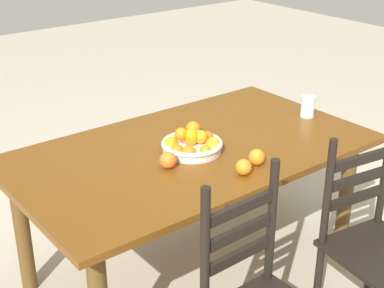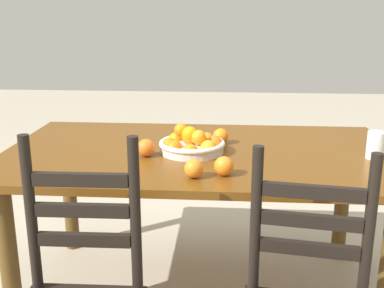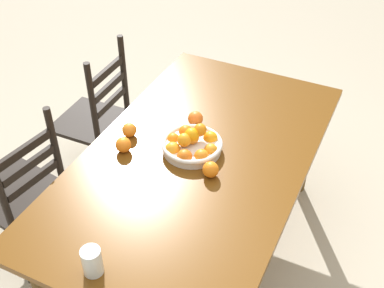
{
  "view_description": "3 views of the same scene",
  "coord_description": "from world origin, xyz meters",
  "px_view_note": "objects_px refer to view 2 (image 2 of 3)",
  "views": [
    {
      "loc": [
        1.57,
        2.02,
        1.91
      ],
      "look_at": [
        0.03,
        0.04,
        0.77
      ],
      "focal_mm": 52.86,
      "sensor_mm": 36.0,
      "label": 1
    },
    {
      "loc": [
        -0.12,
        2.08,
        1.36
      ],
      "look_at": [
        0.03,
        0.04,
        0.77
      ],
      "focal_mm": 43.96,
      "sensor_mm": 36.0,
      "label": 2
    },
    {
      "loc": [
        -1.63,
        -0.75,
        2.28
      ],
      "look_at": [
        0.03,
        0.04,
        0.77
      ],
      "focal_mm": 45.68,
      "sensor_mm": 36.0,
      "label": 3
    }
  ],
  "objects_px": {
    "orange_loose_0": "(146,148)",
    "orange_loose_1": "(224,166)",
    "drinking_glass": "(376,145)",
    "dining_table": "(199,170)",
    "fruit_bowl": "(192,144)",
    "orange_loose_3": "(194,169)",
    "orange_loose_2": "(221,136)"
  },
  "relations": [
    {
      "from": "fruit_bowl",
      "to": "orange_loose_3",
      "type": "bearing_deg",
      "value": 95.4
    },
    {
      "from": "dining_table",
      "to": "orange_loose_1",
      "type": "bearing_deg",
      "value": 108.85
    },
    {
      "from": "orange_loose_3",
      "to": "drinking_glass",
      "type": "bearing_deg",
      "value": -158.27
    },
    {
      "from": "orange_loose_1",
      "to": "drinking_glass",
      "type": "bearing_deg",
      "value": -157.58
    },
    {
      "from": "orange_loose_0",
      "to": "orange_loose_2",
      "type": "height_order",
      "value": "orange_loose_0"
    },
    {
      "from": "fruit_bowl",
      "to": "orange_loose_1",
      "type": "bearing_deg",
      "value": 116.05
    },
    {
      "from": "dining_table",
      "to": "fruit_bowl",
      "type": "distance_m",
      "value": 0.14
    },
    {
      "from": "orange_loose_0",
      "to": "orange_loose_3",
      "type": "bearing_deg",
      "value": 131.18
    },
    {
      "from": "fruit_bowl",
      "to": "orange_loose_0",
      "type": "height_order",
      "value": "fruit_bowl"
    },
    {
      "from": "orange_loose_2",
      "to": "drinking_glass",
      "type": "bearing_deg",
      "value": 164.7
    },
    {
      "from": "dining_table",
      "to": "drinking_glass",
      "type": "xyz_separation_m",
      "value": [
        -0.77,
        0.07,
        0.16
      ]
    },
    {
      "from": "dining_table",
      "to": "orange_loose_3",
      "type": "height_order",
      "value": "orange_loose_3"
    },
    {
      "from": "drinking_glass",
      "to": "dining_table",
      "type": "bearing_deg",
      "value": -5.05
    },
    {
      "from": "orange_loose_1",
      "to": "drinking_glass",
      "type": "height_order",
      "value": "drinking_glass"
    },
    {
      "from": "drinking_glass",
      "to": "fruit_bowl",
      "type": "bearing_deg",
      "value": -2.1
    },
    {
      "from": "orange_loose_0",
      "to": "drinking_glass",
      "type": "distance_m",
      "value": 1.0
    },
    {
      "from": "orange_loose_0",
      "to": "orange_loose_1",
      "type": "xyz_separation_m",
      "value": [
        -0.34,
        0.23,
        -0.0
      ]
    },
    {
      "from": "orange_loose_2",
      "to": "orange_loose_3",
      "type": "distance_m",
      "value": 0.5
    },
    {
      "from": "fruit_bowl",
      "to": "drinking_glass",
      "type": "bearing_deg",
      "value": 177.9
    },
    {
      "from": "fruit_bowl",
      "to": "orange_loose_2",
      "type": "relative_size",
      "value": 3.97
    },
    {
      "from": "fruit_bowl",
      "to": "orange_loose_0",
      "type": "distance_m",
      "value": 0.21
    },
    {
      "from": "orange_loose_1",
      "to": "dining_table",
      "type": "bearing_deg",
      "value": -71.15
    },
    {
      "from": "fruit_bowl",
      "to": "orange_loose_1",
      "type": "xyz_separation_m",
      "value": [
        -0.15,
        0.3,
        -0.0
      ]
    },
    {
      "from": "orange_loose_1",
      "to": "orange_loose_3",
      "type": "height_order",
      "value": "orange_loose_1"
    },
    {
      "from": "orange_loose_0",
      "to": "drinking_glass",
      "type": "xyz_separation_m",
      "value": [
        -1.0,
        -0.04,
        0.02
      ]
    },
    {
      "from": "orange_loose_3",
      "to": "dining_table",
      "type": "bearing_deg",
      "value": -89.87
    },
    {
      "from": "fruit_bowl",
      "to": "orange_loose_2",
      "type": "xyz_separation_m",
      "value": [
        -0.13,
        -0.16,
        -0.0
      ]
    },
    {
      "from": "orange_loose_0",
      "to": "drinking_glass",
      "type": "height_order",
      "value": "drinking_glass"
    },
    {
      "from": "orange_loose_3",
      "to": "orange_loose_0",
      "type": "bearing_deg",
      "value": -48.82
    },
    {
      "from": "dining_table",
      "to": "orange_loose_1",
      "type": "xyz_separation_m",
      "value": [
        -0.12,
        0.34,
        0.13
      ]
    },
    {
      "from": "orange_loose_0",
      "to": "fruit_bowl",
      "type": "bearing_deg",
      "value": -159.47
    },
    {
      "from": "dining_table",
      "to": "orange_loose_0",
      "type": "height_order",
      "value": "orange_loose_0"
    }
  ]
}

